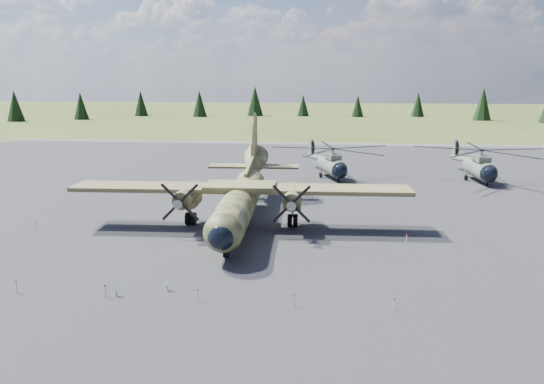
# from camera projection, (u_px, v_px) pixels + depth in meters

# --- Properties ---
(ground) EXTENTS (500.00, 500.00, 0.00)m
(ground) POSITION_uv_depth(u_px,v_px,m) (214.00, 237.00, 46.35)
(ground) COLOR #52602A
(ground) RESTS_ON ground
(apron) EXTENTS (120.00, 120.00, 0.04)m
(apron) POSITION_uv_depth(u_px,v_px,m) (235.00, 210.00, 56.06)
(apron) COLOR #5C5C61
(apron) RESTS_ON ground
(transport_plane) EXTENTS (31.30, 28.43, 10.32)m
(transport_plane) POSITION_uv_depth(u_px,v_px,m) (242.00, 193.00, 50.02)
(transport_plane) COLOR #2E351D
(transport_plane) RESTS_ON ground
(helicopter_near) EXTENTS (21.67, 21.85, 4.32)m
(helicopter_near) POSITION_uv_depth(u_px,v_px,m) (332.00, 157.00, 72.64)
(helicopter_near) COLOR #676A5C
(helicopter_near) RESTS_ON ground
(helicopter_mid) EXTENTS (19.33, 21.62, 4.47)m
(helicopter_mid) POSITION_uv_depth(u_px,v_px,m) (480.00, 158.00, 70.21)
(helicopter_mid) COLOR #676A5C
(helicopter_mid) RESTS_ON ground
(info_placard_left) EXTENTS (0.46, 0.27, 0.68)m
(info_placard_left) POSITION_uv_depth(u_px,v_px,m) (116.00, 290.00, 33.78)
(info_placard_left) COLOR gray
(info_placard_left) RESTS_ON ground
(info_placard_right) EXTENTS (0.45, 0.20, 0.70)m
(info_placard_right) POSITION_uv_depth(u_px,v_px,m) (167.00, 284.00, 34.68)
(info_placard_right) COLOR gray
(info_placard_right) RESTS_ON ground
(barrier_fence) EXTENTS (33.12, 29.62, 0.85)m
(barrier_fence) POSITION_uv_depth(u_px,v_px,m) (208.00, 232.00, 46.22)
(barrier_fence) COLOR silver
(barrier_fence) RESTS_ON ground
(treeline) EXTENTS (313.26, 310.54, 10.88)m
(treeline) POSITION_uv_depth(u_px,v_px,m) (343.00, 204.00, 37.95)
(treeline) COLOR black
(treeline) RESTS_ON ground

